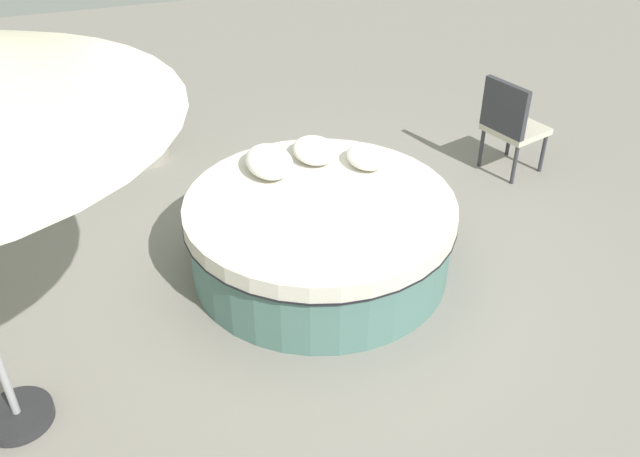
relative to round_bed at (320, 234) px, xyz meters
name	(u,v)px	position (x,y,z in m)	size (l,w,h in m)	color
ground_plane	(320,267)	(0.00, 0.00, -0.33)	(16.00, 16.00, 0.00)	gray
round_bed	(320,234)	(0.00, 0.00, 0.00)	(2.16, 2.16, 0.65)	#4C726B
throw_pillow_0	(366,157)	(0.42, -0.56, 0.40)	(0.41, 0.32, 0.16)	white
throw_pillow_1	(314,150)	(0.67, -0.18, 0.40)	(0.47, 0.37, 0.17)	white
throw_pillow_2	(269,161)	(0.58, 0.25, 0.41)	(0.55, 0.38, 0.19)	white
patio_chair	(510,121)	(0.93, -2.29, 0.23)	(0.64, 0.63, 0.98)	#333338
planter	(137,103)	(2.40, 1.13, 0.29)	(0.75, 0.75, 1.11)	gray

